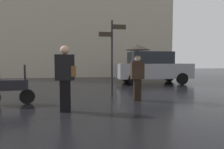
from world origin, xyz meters
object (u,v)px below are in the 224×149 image
Objects in this scene: street_signpost at (112,50)px; pedestrian_with_umbrella at (138,58)px; parked_scooter at (8,87)px; parked_car_left at (152,67)px; pedestrian_with_bag at (65,75)px.

pedestrian_with_umbrella is at bearing -62.57° from street_signpost.
pedestrian_with_umbrella is 4.22m from parked_scooter.
pedestrian_with_umbrella is 1.46m from street_signpost.
parked_scooter is at bearing 39.36° from parked_car_left.
pedestrian_with_umbrella is at bearing 66.62° from parked_car_left.
parked_car_left is at bearing -170.97° from pedestrian_with_bag.
street_signpost is at bearing 11.65° from parked_scooter.
street_signpost is at bearing -167.36° from pedestrian_with_bag.
pedestrian_with_bag is 7.57m from parked_car_left.
pedestrian_with_umbrella reaches higher than pedestrian_with_bag.
street_signpost is at bearing 52.39° from parked_car_left.
street_signpost reaches higher than parked_scooter.
parked_car_left is (6.55, 4.75, 0.41)m from parked_scooter.
pedestrian_with_bag is 2.19m from parked_scooter.
parked_car_left is at bearing 28.39° from parked_scooter.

